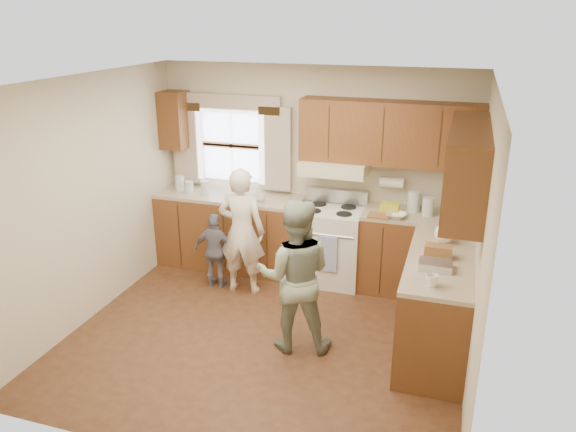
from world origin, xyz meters
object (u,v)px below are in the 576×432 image
(woman_right, at_px, (295,276))
(child, at_px, (216,251))
(stove, at_px, (330,243))
(woman_left, at_px, (242,231))

(woman_right, bearing_deg, child, -50.12)
(child, bearing_deg, stove, -157.25)
(stove, distance_m, woman_left, 1.10)
(woman_right, relative_size, child, 1.65)
(stove, xyz_separation_m, woman_right, (0.02, -1.51, 0.28))
(stove, xyz_separation_m, child, (-1.22, -0.59, -0.02))
(woman_right, distance_m, child, 1.57)
(woman_left, relative_size, woman_right, 0.99)
(woman_left, bearing_deg, child, -3.14)
(stove, distance_m, woman_right, 1.53)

